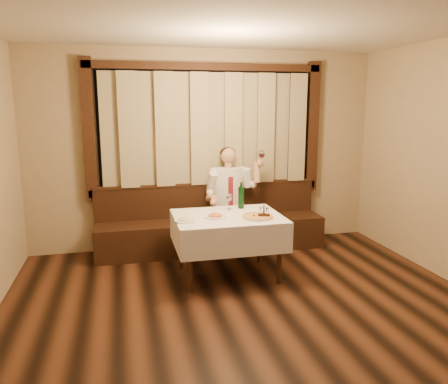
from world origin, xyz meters
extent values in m
cube|color=black|center=(0.00, 0.00, -0.01)|extent=(5.00, 6.00, 0.01)
cube|color=tan|center=(0.00, 3.00, 1.40)|extent=(5.00, 0.01, 2.80)
cube|color=black|center=(0.00, 2.98, 1.70)|extent=(3.00, 0.02, 1.60)
cube|color=orange|center=(-0.70, 2.97, 1.40)|extent=(0.50, 0.01, 0.40)
cube|color=black|center=(0.00, 2.94, 0.85)|extent=(3.30, 0.12, 0.10)
cube|color=black|center=(0.00, 2.94, 2.55)|extent=(3.30, 0.12, 0.10)
cube|color=black|center=(-1.60, 2.94, 1.70)|extent=(0.16, 0.12, 1.90)
cube|color=black|center=(1.60, 2.94, 1.70)|extent=(0.16, 0.12, 1.90)
cube|color=#9A8C63|center=(0.00, 2.88, 1.70)|extent=(2.90, 0.08, 1.55)
cube|color=black|center=(0.00, 2.68, 0.23)|extent=(3.20, 0.60, 0.45)
cube|color=black|center=(0.00, 2.92, 0.68)|extent=(3.20, 0.12, 0.45)
cube|color=black|center=(0.00, 2.92, 0.92)|extent=(3.20, 0.14, 0.04)
cylinder|color=black|center=(-0.52, 1.33, 0.35)|extent=(0.06, 0.06, 0.71)
cylinder|color=black|center=(0.52, 1.33, 0.35)|extent=(0.06, 0.06, 0.71)
cylinder|color=black|center=(-0.52, 2.07, 0.35)|extent=(0.06, 0.06, 0.71)
cylinder|color=black|center=(0.52, 2.07, 0.35)|extent=(0.06, 0.06, 0.71)
cube|color=black|center=(0.00, 1.70, 0.73)|extent=(1.20, 0.90, 0.04)
cube|color=white|center=(0.00, 1.70, 0.75)|extent=(1.26, 0.96, 0.01)
cube|color=white|center=(0.00, 1.22, 0.58)|extent=(1.26, 0.01, 0.35)
cube|color=white|center=(0.00, 2.18, 0.58)|extent=(1.26, 0.01, 0.35)
cube|color=white|center=(-0.63, 1.70, 0.58)|extent=(0.01, 0.96, 0.35)
cube|color=white|center=(0.63, 1.70, 0.58)|extent=(0.01, 0.96, 0.35)
cylinder|color=white|center=(0.30, 1.51, 0.76)|extent=(0.37, 0.37, 0.01)
cylinder|color=#D44C1F|center=(0.30, 1.51, 0.77)|extent=(0.34, 0.34, 0.01)
torus|color=gold|center=(0.30, 1.51, 0.78)|extent=(0.35, 0.35, 0.03)
sphere|color=black|center=(0.27, 1.53, 0.78)|extent=(0.02, 0.02, 0.02)
sphere|color=black|center=(0.35, 1.50, 0.78)|extent=(0.02, 0.02, 0.02)
cylinder|color=white|center=(-0.16, 1.65, 0.76)|extent=(0.27, 0.27, 0.02)
ellipsoid|color=#C96120|center=(-0.16, 1.65, 0.81)|extent=(0.16, 0.16, 0.07)
cylinder|color=white|center=(-0.53, 1.56, 0.76)|extent=(0.25, 0.25, 0.02)
ellipsoid|color=#D1C587|center=(-0.53, 1.56, 0.81)|extent=(0.15, 0.15, 0.07)
cylinder|color=#0F491A|center=(0.25, 2.01, 0.89)|extent=(0.07, 0.07, 0.28)
cylinder|color=#0F491A|center=(0.25, 2.01, 1.05)|extent=(0.03, 0.03, 0.06)
cylinder|color=silver|center=(0.25, 2.01, 1.09)|extent=(0.03, 0.03, 0.01)
cylinder|color=white|center=(0.09, 1.98, 0.76)|extent=(0.07, 0.07, 0.01)
cylinder|color=white|center=(0.09, 1.98, 0.81)|extent=(0.01, 0.01, 0.10)
ellipsoid|color=white|center=(0.09, 1.98, 0.91)|extent=(0.07, 0.07, 0.09)
cube|color=black|center=(0.38, 1.50, 0.78)|extent=(0.15, 0.11, 0.04)
cube|color=black|center=(0.38, 1.50, 0.85)|extent=(0.04, 0.07, 0.10)
cylinder|color=white|center=(0.34, 1.52, 0.83)|extent=(0.04, 0.04, 0.08)
cylinder|color=silver|center=(0.34, 1.52, 0.87)|extent=(0.04, 0.04, 0.01)
cylinder|color=white|center=(0.42, 1.49, 0.83)|extent=(0.04, 0.04, 0.08)
cylinder|color=silver|center=(0.42, 1.49, 0.87)|extent=(0.04, 0.04, 0.01)
cube|color=black|center=(0.25, 2.56, 0.53)|extent=(0.41, 0.46, 0.16)
cube|color=black|center=(0.14, 2.33, 0.23)|extent=(0.11, 0.12, 0.45)
cube|color=black|center=(0.37, 2.33, 0.23)|extent=(0.11, 0.12, 0.45)
ellipsoid|color=white|center=(0.25, 2.71, 0.89)|extent=(0.43, 0.27, 0.56)
cube|color=maroon|center=(0.25, 2.57, 0.86)|extent=(0.07, 0.01, 0.41)
cylinder|color=tan|center=(0.25, 2.71, 1.21)|extent=(0.10, 0.10, 0.08)
sphere|color=tan|center=(0.25, 2.71, 1.34)|extent=(0.22, 0.22, 0.22)
ellipsoid|color=black|center=(0.25, 2.74, 1.38)|extent=(0.22, 0.22, 0.17)
sphere|color=white|center=(0.05, 2.71, 1.12)|extent=(0.13, 0.13, 0.13)
sphere|color=white|center=(0.46, 2.71, 1.12)|extent=(0.13, 0.13, 0.13)
sphere|color=tan|center=(-0.05, 2.29, 0.78)|extent=(0.09, 0.09, 0.09)
sphere|color=tan|center=(0.67, 2.54, 1.25)|extent=(0.10, 0.10, 0.10)
cylinder|color=white|center=(0.67, 2.51, 1.29)|extent=(0.01, 0.01, 0.11)
ellipsoid|color=white|center=(0.67, 2.51, 1.38)|extent=(0.09, 0.09, 0.11)
ellipsoid|color=#4C070F|center=(0.67, 2.51, 1.36)|extent=(0.07, 0.07, 0.06)
camera|label=1|loc=(-1.20, -3.15, 2.06)|focal=35.00mm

